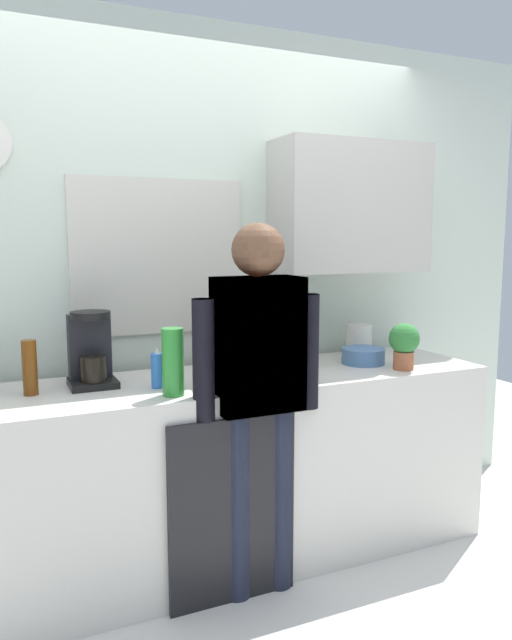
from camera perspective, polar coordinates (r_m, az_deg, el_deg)
ground_plane at (r=2.91m, az=0.18°, el=-24.16°), size 8.00×8.00×0.00m
kitchen_counter at (r=2.95m, az=-2.29°, el=-13.90°), size 2.52×0.64×0.89m
dishwasher_panel at (r=2.64m, az=-2.19°, el=-17.68°), size 0.56×0.02×0.81m
back_wall_assembly at (r=3.15m, az=-3.33°, el=4.58°), size 4.12×0.42×2.60m
coffee_maker at (r=2.73m, az=-15.38°, el=-2.97°), size 0.20×0.20×0.33m
bottle_clear_soda at (r=2.49m, az=-7.88°, el=-3.96°), size 0.09×0.09×0.28m
bottle_red_vinegar at (r=2.98m, az=-3.76°, el=-2.53°), size 0.06×0.06×0.22m
bottle_amber_beer at (r=2.65m, az=-20.64°, el=-4.24°), size 0.06×0.06×0.23m
bottle_olive_oil at (r=3.02m, az=5.35°, el=-2.10°), size 0.06×0.06×0.25m
mixing_bowl at (r=3.15m, az=10.12°, el=-3.36°), size 0.22×0.22×0.08m
potted_plant at (r=3.03m, az=13.85°, el=-2.14°), size 0.15×0.15×0.23m
dish_soap at (r=2.64m, az=-9.31°, el=-4.69°), size 0.06×0.06×0.18m
storage_canister at (r=3.36m, az=9.72°, el=-1.86°), size 0.14×0.14×0.17m
person_at_sink at (r=2.53m, az=0.19°, el=-5.68°), size 0.57×0.22×1.60m
person_guest at (r=2.53m, az=0.19°, el=-5.68°), size 0.57×0.22×1.60m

